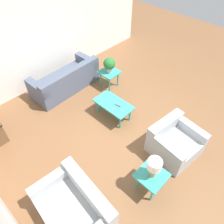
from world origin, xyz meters
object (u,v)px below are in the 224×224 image
armchair (174,142)px  table_lamp (154,166)px  sofa (66,81)px  side_table_plant (109,74)px  coffee_table (113,105)px  loveseat (75,209)px  side_table_lamp (151,177)px  potted_plant (109,64)px

armchair → table_lamp: size_ratio=2.31×
sofa → armchair: sofa is taller
sofa → side_table_plant: size_ratio=3.83×
sofa → side_table_plant: bearing=139.5°
coffee_table → side_table_plant: 1.26m
armchair → table_lamp: 1.18m
armchair → side_table_plant: armchair is taller
side_table_plant → loveseat: bearing=125.4°
loveseat → sofa: bearing=150.2°
loveseat → table_lamp: bearing=70.4°
sofa → coffee_table: sofa is taller
side_table_plant → table_lamp: (-2.79, 1.75, 0.38)m
side_table_plant → table_lamp: table_lamp is taller
sofa → side_table_lamp: 3.66m
sofa → potted_plant: size_ratio=4.60×
coffee_table → potted_plant: (0.95, -0.83, 0.36)m
side_table_lamp → table_lamp: size_ratio=1.14×
coffee_table → side_table_lamp: bearing=153.5°
armchair → table_lamp: bearing=-164.6°
side_table_plant → side_table_lamp: same height
armchair → potted_plant: potted_plant is taller
side_table_plant → side_table_lamp: (-2.79, 1.75, 0.00)m
coffee_table → potted_plant: size_ratio=2.26×
potted_plant → table_lamp: (-2.79, 1.75, 0.05)m
coffee_table → table_lamp: 2.10m
coffee_table → side_table_lamp: size_ratio=1.88×
coffee_table → table_lamp: (-1.84, 0.92, 0.42)m
sofa → coffee_table: bearing=93.0°
loveseat → potted_plant: (2.18, -3.06, 0.46)m
potted_plant → side_table_lamp: bearing=148.0°
side_table_plant → sofa: bearing=51.2°
loveseat → table_lamp: size_ratio=3.11×
side_table_plant → potted_plant: 0.33m
sofa → loveseat: bearing=53.1°
table_lamp → loveseat: bearing=65.0°
side_table_lamp → potted_plant: 3.31m
loveseat → side_table_plant: bearing=130.9°
side_table_plant → potted_plant: potted_plant is taller
side_table_lamp → table_lamp: bearing=-153.4°
loveseat → table_lamp: table_lamp is taller
sofa → table_lamp: (-3.57, 0.78, 0.50)m
side_table_plant → armchair: bearing=165.3°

